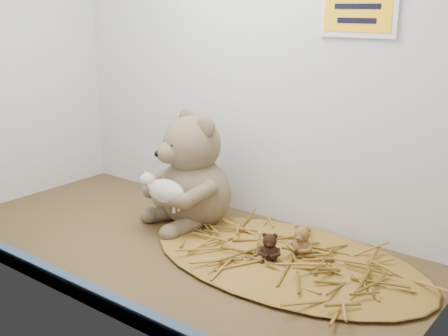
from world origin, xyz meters
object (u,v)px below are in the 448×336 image
Objects in this scene: main_teddy at (195,169)px; mini_teddy_brown at (270,245)px; toy_lamb at (166,192)px; mini_teddy_tan at (302,239)px.

main_teddy reaches higher than mini_teddy_brown.
toy_lamb is 34.93cm from mini_teddy_tan.
main_teddy is 4.08× the size of mini_teddy_tan.
toy_lamb reaches higher than mini_teddy_tan.
mini_teddy_brown is (28.76, 2.27, -6.98)cm from toy_lamb.
mini_teddy_brown is at bearing 4.51° from toy_lamb.
mini_teddy_tan is at bearing 25.19° from mini_teddy_brown.
mini_teddy_tan is 1.14× the size of mini_teddy_brown.
main_teddy reaches higher than mini_teddy_tan.
main_teddy is 31.70cm from mini_teddy_brown.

